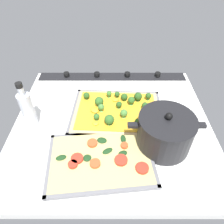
# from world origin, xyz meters

# --- Properties ---
(ground_plane) EXTENTS (0.79, 0.73, 0.03)m
(ground_plane) POSITION_xyz_m (0.00, 0.00, -0.01)
(ground_plane) COLOR silver
(stove_control_panel) EXTENTS (0.75, 0.07, 0.03)m
(stove_control_panel) POSITION_xyz_m (0.00, -0.33, 0.01)
(stove_control_panel) COLOR black
(stove_control_panel) RESTS_ON ground_plane
(baking_tray_front) EXTENTS (0.39, 0.31, 0.01)m
(baking_tray_front) POSITION_xyz_m (-0.02, -0.05, 0.00)
(baking_tray_front) COLOR slate
(baking_tray_front) RESTS_ON ground_plane
(broccoli_pizza) EXTENTS (0.36, 0.28, 0.06)m
(broccoli_pizza) POSITION_xyz_m (-0.02, -0.05, 0.02)
(broccoli_pizza) COLOR tan
(broccoli_pizza) RESTS_ON baking_tray_front
(baking_tray_back) EXTENTS (0.38, 0.28, 0.01)m
(baking_tray_back) POSITION_xyz_m (0.04, 0.19, 0.00)
(baking_tray_back) COLOR slate
(baking_tray_back) RESTS_ON ground_plane
(veggie_pizza_back) EXTENTS (0.35, 0.25, 0.02)m
(veggie_pizza_back) POSITION_xyz_m (0.04, 0.19, 0.01)
(veggie_pizza_back) COLOR tan
(veggie_pizza_back) RESTS_ON baking_tray_back
(cooking_pot) EXTENTS (0.26, 0.19, 0.15)m
(cooking_pot) POSITION_xyz_m (-0.18, 0.11, 0.06)
(cooking_pot) COLOR black
(cooking_pot) RESTS_ON ground_plane
(oil_bottle) EXTENTS (0.05, 0.05, 0.20)m
(oil_bottle) POSITION_xyz_m (0.32, 0.02, 0.08)
(oil_bottle) COLOR #B7BCC6
(oil_bottle) RESTS_ON ground_plane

